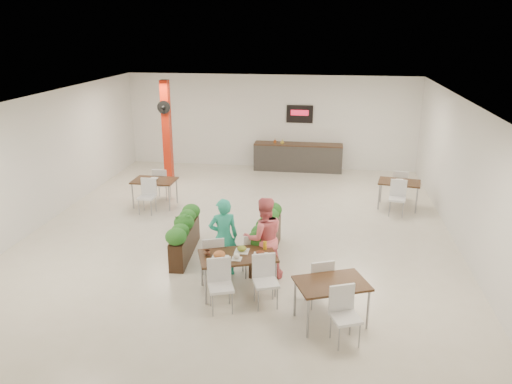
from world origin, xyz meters
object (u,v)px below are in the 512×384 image
Objects in this scene: red_column at (167,131)px; side_table_b at (399,186)px; side_table_a at (154,184)px; service_counter at (298,156)px; planter_left at (185,233)px; planter_right at (266,235)px; diner_woman at (264,238)px; side_table_c at (331,289)px; diner_man at (224,237)px; main_table at (237,261)px.

red_column is 1.92× the size of side_table_b.
service_counter is at bearing 49.76° from side_table_a.
planter_right is (1.76, 0.12, 0.01)m from planter_left.
service_counter is at bearing 74.29° from planter_left.
diner_woman is at bearing -86.08° from planter_right.
service_counter is (4.00, 1.86, -1.15)m from red_column.
red_column reaches higher than planter_left.
side_table_c is at bearing -96.90° from side_table_b.
diner_man is at bearing 123.27° from side_table_c.
red_column is at bearing 102.48° from side_table_c.
diner_man reaches higher than side_table_b.
diner_woman reaches higher than side_table_a.
red_column reaches higher than side_table_a.
service_counter reaches higher than side_table_b.
side_table_b is (3.13, 4.46, -0.21)m from diner_woman.
planter_right is at bearing -53.38° from red_column.
diner_woman is 1.00× the size of side_table_b.
diner_woman is 1.99m from planter_left.
side_table_c is (4.83, -5.09, -0.00)m from side_table_a.
planter_left is 0.90× the size of planter_right.
red_column is 4.56m from service_counter.
side_table_c is (1.16, -9.25, 0.13)m from service_counter.
side_table_b is 1.01× the size of side_table_c.
diner_man reaches higher than side_table_c.
diner_woman is 5.45m from side_table_b.
service_counter is at bearing 141.62° from side_table_b.
planter_right is at bearing -106.02° from diner_woman.
planter_left is at bearing -42.17° from diner_woman.
planter_left is at bearing -133.00° from side_table_b.
service_counter is 1.80× the size of diner_woman.
service_counter is at bearing 86.14° from main_table.
diner_man is 0.98× the size of side_table_a.
side_table_b is at bearing -151.29° from diner_man.
main_table is 1.16× the size of diner_woman.
planter_left is 3.83m from side_table_c.
service_counter reaches higher than diner_woman.
side_table_b is at bearing 8.17° from side_table_a.
side_table_c is at bearing 125.75° from diner_man.
planter_left is (2.01, -5.20, -1.14)m from red_column.
diner_woman reaches higher than planter_left.
red_column is 2.53m from side_table_a.
diner_woman is at bearing -44.97° from side_table_a.
service_counter is 9.33m from side_table_c.
planter_right is at bearing -37.78° from side_table_a.
diner_woman is (-0.16, -7.81, 0.34)m from service_counter.
planter_right is 4.81m from side_table_b.
planter_right is 2.69m from side_table_c.
planter_left is 3.36m from side_table_a.
service_counter is at bearing 88.16° from planter_right.
planter_right is (0.35, 1.52, -0.12)m from main_table.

